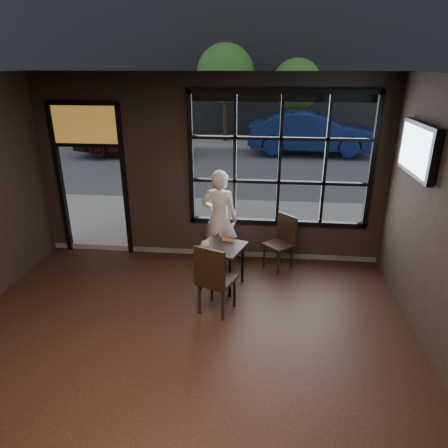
# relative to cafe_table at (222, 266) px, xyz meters

# --- Properties ---
(floor) EXTENTS (6.00, 7.00, 0.02)m
(floor) POSITION_rel_cafe_table_xyz_m (-0.34, -2.42, -0.36)
(floor) COLOR black
(floor) RESTS_ON ground
(ceiling) EXTENTS (6.00, 7.00, 0.02)m
(ceiling) POSITION_rel_cafe_table_xyz_m (-0.34, -2.42, 2.86)
(ceiling) COLOR black
(ceiling) RESTS_ON ground
(window_frame) EXTENTS (3.06, 0.12, 2.28)m
(window_frame) POSITION_rel_cafe_table_xyz_m (0.86, 1.08, 1.45)
(window_frame) COLOR black
(window_frame) RESTS_ON ground
(stained_transom) EXTENTS (1.20, 0.06, 0.70)m
(stained_transom) POSITION_rel_cafe_table_xyz_m (-2.44, 1.08, 2.00)
(stained_transom) COLOR orange
(stained_transom) RESTS_ON ground
(street_asphalt) EXTENTS (60.00, 41.00, 0.04)m
(street_asphalt) POSITION_rel_cafe_table_xyz_m (-0.34, 21.58, -0.37)
(street_asphalt) COLOR #545456
(street_asphalt) RESTS_ON ground
(cafe_table) EXTENTS (0.82, 0.82, 0.70)m
(cafe_table) POSITION_rel_cafe_table_xyz_m (0.00, 0.00, 0.00)
(cafe_table) COLOR black
(cafe_table) RESTS_ON floor
(chair_near) EXTENTS (0.59, 0.59, 1.05)m
(chair_near) POSITION_rel_cafe_table_xyz_m (0.01, -0.69, 0.18)
(chair_near) COLOR black
(chair_near) RESTS_ON floor
(chair_window) EXTENTS (0.58, 0.58, 0.95)m
(chair_window) POSITION_rel_cafe_table_xyz_m (0.90, 0.68, 0.12)
(chair_window) COLOR black
(chair_window) RESTS_ON floor
(man) EXTENTS (0.68, 0.50, 1.71)m
(man) POSITION_rel_cafe_table_xyz_m (-0.12, 0.75, 0.50)
(man) COLOR silver
(man) RESTS_ON floor
(hotdog) EXTENTS (0.21, 0.13, 0.06)m
(hotdog) POSITION_rel_cafe_table_xyz_m (0.08, 0.21, 0.38)
(hotdog) COLOR tan
(hotdog) RESTS_ON cafe_table
(cup) EXTENTS (0.17, 0.17, 0.10)m
(cup) POSITION_rel_cafe_table_xyz_m (-0.24, -0.09, 0.39)
(cup) COLOR silver
(cup) RESTS_ON cafe_table
(tv) EXTENTS (0.13, 1.17, 0.69)m
(tv) POSITION_rel_cafe_table_xyz_m (2.59, -0.13, 1.91)
(tv) COLOR black
(tv) RESTS_ON wall_right
(navy_car) EXTENTS (4.80, 1.80, 1.57)m
(navy_car) POSITION_rel_cafe_table_xyz_m (2.35, 10.20, 0.53)
(navy_car) COLOR #0E1B4B
(navy_car) RESTS_ON street_asphalt
(maroon_car) EXTENTS (4.52, 2.15, 1.49)m
(maroon_car) POSITION_rel_cafe_table_xyz_m (-4.41, 9.36, 0.50)
(maroon_car) COLOR black
(maroon_car) RESTS_ON street_asphalt
(tree_left) EXTENTS (2.44, 2.44, 4.16)m
(tree_left) POSITION_rel_cafe_table_xyz_m (-1.19, 12.48, 2.58)
(tree_left) COLOR #332114
(tree_left) RESTS_ON street_asphalt
(tree_right) EXTENTS (2.09, 2.09, 3.56)m
(tree_right) POSITION_rel_cafe_table_xyz_m (1.82, 12.33, 2.16)
(tree_right) COLOR #332114
(tree_right) RESTS_ON street_asphalt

